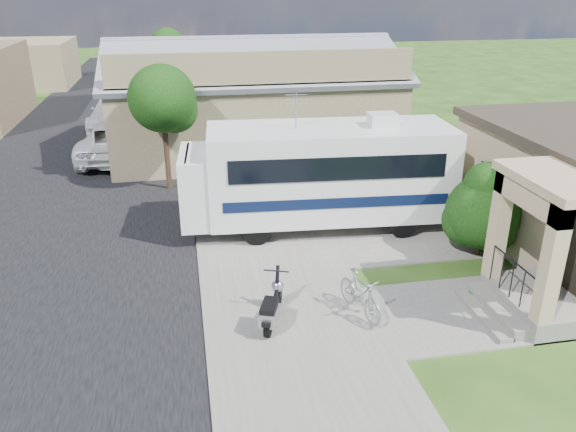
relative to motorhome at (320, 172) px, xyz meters
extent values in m
plane|color=#1E3A0F|center=(-0.87, -4.54, -1.80)|extent=(120.00, 120.00, 0.00)
cube|color=black|center=(-8.37, 5.46, -1.79)|extent=(9.00, 80.00, 0.02)
cube|color=#615F57|center=(-1.87, 5.46, -1.77)|extent=(4.00, 80.00, 0.06)
cube|color=#615F57|center=(0.63, -0.04, -1.77)|extent=(7.00, 6.00, 0.05)
cube|color=#615F57|center=(2.13, -5.54, -1.77)|extent=(4.00, 3.00, 0.05)
cube|color=black|center=(4.61, -1.84, -0.10)|extent=(0.04, 1.10, 1.20)
cube|color=#615F57|center=(3.83, -5.84, -1.55)|extent=(1.60, 2.40, 0.50)
cube|color=#615F57|center=(2.83, -5.84, -1.64)|extent=(0.40, 2.16, 0.32)
cube|color=#615F57|center=(2.48, -5.84, -1.72)|extent=(0.35, 2.16, 0.16)
cube|color=#998361|center=(3.21, -4.81, 0.05)|extent=(0.35, 0.35, 2.70)
cube|color=#998361|center=(3.21, -6.86, 0.05)|extent=(0.35, 0.35, 2.70)
cube|color=#998361|center=(3.21, -5.84, 1.15)|extent=(0.35, 2.40, 0.50)
cube|color=#998361|center=(4.03, -5.84, 1.50)|extent=(2.10, 2.70, 0.20)
cylinder|color=black|center=(3.08, -5.84, -0.40)|extent=(0.04, 1.70, 0.04)
cube|color=brown|center=(-0.87, 9.46, 0.00)|extent=(12.00, 8.00, 3.60)
cube|color=slate|center=(-0.87, 7.46, 2.35)|extent=(12.50, 4.40, 1.78)
cube|color=slate|center=(-0.87, 11.46, 2.35)|extent=(12.50, 4.40, 1.78)
cube|color=slate|center=(-0.87, 9.46, 3.05)|extent=(12.50, 0.50, 0.22)
cube|color=brown|center=(-0.87, 5.56, 2.35)|extent=(11.76, 0.20, 1.30)
cube|color=brown|center=(-15.87, 29.46, -0.20)|extent=(8.00, 7.00, 3.20)
cylinder|color=black|center=(-4.67, 4.46, -0.22)|extent=(0.20, 0.20, 3.15)
sphere|color=black|center=(-4.67, 4.46, 1.58)|extent=(2.40, 2.40, 2.40)
sphere|color=black|center=(-4.27, 4.66, 1.13)|extent=(1.68, 1.68, 1.68)
cylinder|color=black|center=(-4.67, 14.46, -0.15)|extent=(0.20, 0.20, 3.29)
sphere|color=black|center=(-4.67, 14.46, 1.73)|extent=(2.40, 2.40, 2.40)
sphere|color=black|center=(-4.27, 14.66, 1.26)|extent=(1.68, 1.68, 1.68)
cylinder|color=black|center=(-4.67, 23.46, -0.29)|extent=(0.20, 0.20, 3.01)
sphere|color=black|center=(-4.67, 23.46, 1.43)|extent=(2.40, 2.40, 2.40)
sphere|color=black|center=(-4.27, 23.66, 1.00)|extent=(1.68, 1.68, 1.68)
cube|color=silver|center=(0.31, -0.02, 0.03)|extent=(7.50, 3.11, 2.73)
cube|color=silver|center=(-3.77, 0.25, -0.28)|extent=(1.00, 2.54, 2.10)
cube|color=black|center=(-3.96, 0.27, 0.30)|extent=(0.21, 2.23, 0.94)
cube|color=black|center=(0.22, -1.34, 0.53)|extent=(6.23, 0.45, 0.68)
cube|color=black|center=(0.40, 1.30, 0.53)|extent=(6.23, 0.45, 0.68)
cube|color=black|center=(0.22, -1.34, -0.51)|extent=(6.59, 0.47, 0.31)
cube|color=black|center=(0.40, 1.30, -0.51)|extent=(6.59, 0.47, 0.31)
cube|color=silver|center=(1.88, -0.13, 1.59)|extent=(0.89, 0.79, 0.37)
cylinder|color=#9D9EA4|center=(-0.73, 0.05, 1.92)|extent=(0.04, 0.04, 1.05)
cylinder|color=black|center=(-2.11, -1.01, -1.33)|extent=(0.86, 0.35, 0.84)
cylinder|color=black|center=(-1.95, 1.29, -1.33)|extent=(0.86, 0.35, 0.84)
cylinder|color=black|center=(2.28, -1.31, -1.33)|extent=(0.86, 0.35, 0.84)
cylinder|color=black|center=(2.44, 0.99, -1.33)|extent=(0.86, 0.35, 0.84)
cylinder|color=black|center=(3.94, -2.85, -1.39)|extent=(0.16, 0.16, 0.82)
sphere|color=black|center=(3.94, -2.85, -0.47)|extent=(2.05, 2.05, 2.05)
sphere|color=black|center=(4.35, -2.54, -0.06)|extent=(1.64, 1.64, 1.64)
sphere|color=black|center=(3.63, -2.64, -0.78)|extent=(1.43, 1.43, 1.43)
sphere|color=black|center=(4.15, -3.15, -0.88)|extent=(1.23, 1.23, 1.23)
sphere|color=black|center=(3.94, -2.85, 0.35)|extent=(1.23, 1.23, 1.23)
cylinder|color=black|center=(-2.50, -5.69, -1.51)|extent=(0.28, 0.48, 0.47)
cylinder|color=black|center=(-2.10, -4.59, -1.51)|extent=(0.28, 0.48, 0.47)
cube|color=#9D9EA4|center=(-2.31, -5.19, -1.44)|extent=(0.50, 0.66, 0.08)
cube|color=#9D9EA4|center=(-2.46, -5.59, -1.29)|extent=(0.54, 0.67, 0.32)
cube|color=black|center=(-2.44, -5.54, -1.08)|extent=(0.52, 0.71, 0.13)
cube|color=black|center=(-2.55, -5.84, -1.32)|extent=(0.25, 0.26, 0.11)
cylinder|color=black|center=(-2.12, -4.66, -1.08)|extent=(0.20, 0.37, 0.88)
sphere|color=#9D9EA4|center=(-2.10, -4.59, -1.16)|extent=(0.30, 0.30, 0.30)
sphere|color=black|center=(-2.07, -4.51, -1.16)|extent=(0.13, 0.13, 0.13)
cylinder|color=black|center=(-2.15, -4.74, -0.68)|extent=(0.56, 0.24, 0.04)
cube|color=black|center=(-2.10, -4.59, -1.38)|extent=(0.24, 0.33, 0.06)
imported|color=#9D9EA4|center=(-0.29, -5.21, -1.28)|extent=(0.91, 1.79, 1.04)
imported|color=silver|center=(-6.86, 9.03, -0.97)|extent=(3.21, 6.16, 1.66)
imported|color=silver|center=(-7.52, 15.04, -1.01)|extent=(2.76, 5.65, 1.58)
cylinder|color=#156D19|center=(2.76, -4.98, -1.72)|extent=(0.34, 0.34, 0.15)
camera|label=1|loc=(-3.98, -15.86, 5.40)|focal=35.00mm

